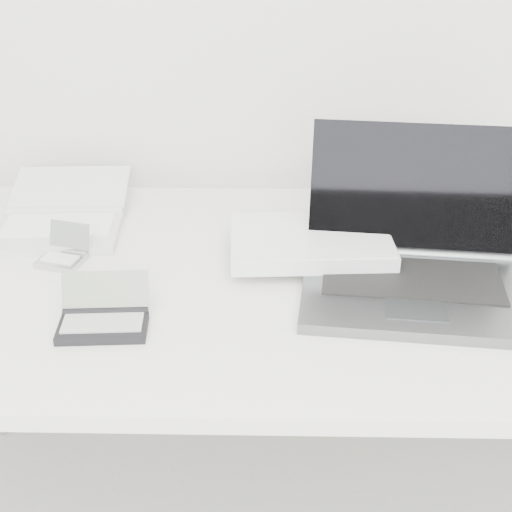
{
  "coord_description": "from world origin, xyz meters",
  "views": [
    {
      "loc": [
        -0.01,
        0.39,
        1.41
      ],
      "look_at": [
        -0.03,
        1.51,
        0.79
      ],
      "focal_mm": 50.0,
      "sensor_mm": 36.0,
      "label": 1
    }
  ],
  "objects_px": {
    "desk": "(272,295)",
    "laptop_large": "(372,254)",
    "palmtop_charcoal": "(104,318)",
    "netbook_open_white": "(61,219)"
  },
  "relations": [
    {
      "from": "palmtop_charcoal",
      "to": "desk",
      "type": "bearing_deg",
      "value": 28.84
    },
    {
      "from": "desk",
      "to": "laptop_large",
      "type": "relative_size",
      "value": 2.91
    },
    {
      "from": "laptop_large",
      "to": "netbook_open_white",
      "type": "relative_size",
      "value": 1.6
    },
    {
      "from": "netbook_open_white",
      "to": "palmtop_charcoal",
      "type": "height_order",
      "value": "palmtop_charcoal"
    },
    {
      "from": "laptop_large",
      "to": "netbook_open_white",
      "type": "height_order",
      "value": "laptop_large"
    },
    {
      "from": "desk",
      "to": "netbook_open_white",
      "type": "distance_m",
      "value": 0.49
    },
    {
      "from": "netbook_open_white",
      "to": "palmtop_charcoal",
      "type": "relative_size",
      "value": 2.25
    },
    {
      "from": "desk",
      "to": "laptop_large",
      "type": "height_order",
      "value": "laptop_large"
    },
    {
      "from": "laptop_large",
      "to": "palmtop_charcoal",
      "type": "bearing_deg",
      "value": -152.45
    },
    {
      "from": "desk",
      "to": "netbook_open_white",
      "type": "bearing_deg",
      "value": 156.91
    }
  ]
}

